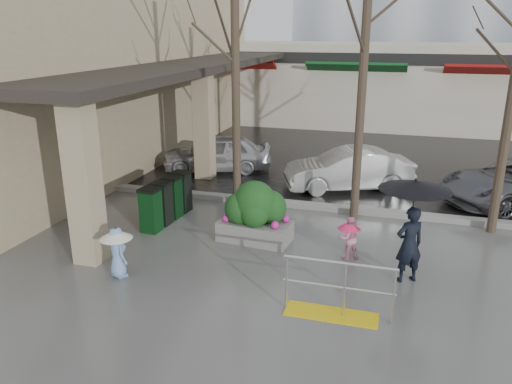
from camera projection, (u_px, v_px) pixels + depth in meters
The scene contains 18 objects.
ground at pixel (275, 274), 10.05m from camera, with size 120.00×120.00×0.00m, color #51514F.
street_asphalt at pixel (364, 110), 30.11m from camera, with size 120.00×36.00×0.01m, color black.
curb at pixel (311, 206), 13.68m from camera, with size 120.00×0.30×0.15m, color gray.
near_building at pixel (94, 48), 18.50m from camera, with size 6.00×18.00×8.00m, color tan.
canopy_slab at pixel (200, 61), 17.49m from camera, with size 2.80×18.00×0.25m, color #2D2823.
pillar_front at pixel (84, 182), 10.09m from camera, with size 0.55×0.55×3.50m, color tan.
pillar_back at pixel (204, 125), 16.02m from camera, with size 0.55×0.55×3.50m, color tan.
storefront_row at pixel (401, 84), 25.27m from camera, with size 34.00×6.74×4.00m.
handrail at pixel (336, 296), 8.48m from camera, with size 1.90×0.50×1.03m.
tree_west at pixel (235, 12), 12.28m from camera, with size 3.20×3.20×6.80m.
tree_midwest at pixel (368, 4), 11.38m from camera, with size 3.20×3.20×7.00m.
woman at pixel (412, 215), 9.36m from camera, with size 1.34×1.34×2.10m.
child_pink at pixel (349, 235), 10.56m from camera, with size 0.59×0.56×0.96m.
child_blue at pixel (117, 247), 9.76m from camera, with size 0.64×0.64×1.04m.
planter at pixel (255, 212), 11.44m from camera, with size 1.72×1.01×1.44m.
news_boxes at pixel (167, 200), 12.68m from camera, with size 0.59×1.99×1.10m.
car_a at pixel (217, 153), 17.16m from camera, with size 1.49×3.70×1.26m, color silver.
car_b at pixel (348, 169), 15.15m from camera, with size 1.33×3.82×1.26m, color silver.
Camera 1 is at (2.16, -8.78, 4.71)m, focal length 35.00 mm.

